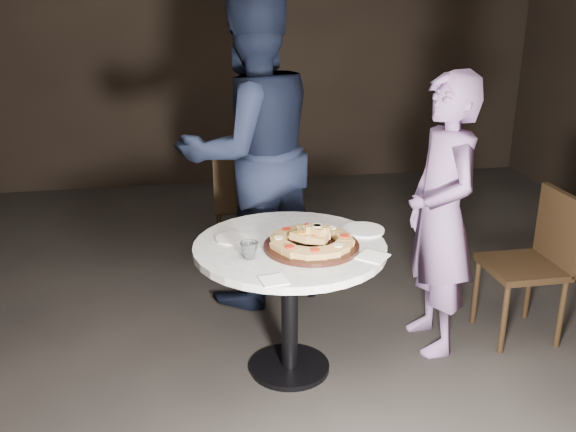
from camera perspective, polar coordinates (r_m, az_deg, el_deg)
The scene contains 13 objects.
floor at distance 3.50m, azimuth 1.96°, elevation -13.46°, with size 7.00×7.00×0.00m, color black.
table at distance 3.22m, azimuth 0.16°, elevation -4.71°, with size 1.23×1.23×0.72m.
serving_board at distance 3.12m, azimuth 2.10°, elevation -2.69°, with size 0.47×0.47×0.02m, color black.
focaccia_pile at distance 3.10m, azimuth 2.19°, elevation -2.00°, with size 0.42×0.41×0.11m.
plate_left at distance 3.24m, azimuth -4.96°, elevation -1.99°, with size 0.17×0.17×0.01m, color white.
plate_right at distance 3.35m, azimuth 6.72°, elevation -1.24°, with size 0.22×0.22×0.01m, color white.
water_glass at distance 3.00m, azimuth -3.46°, elevation -3.05°, with size 0.09×0.09×0.08m, color silver.
napkin_near at distance 2.79m, azimuth -1.29°, elevation -5.74°, with size 0.11×0.11×0.01m, color white.
napkin_far at distance 3.05m, azimuth 7.54°, elevation -3.59°, with size 0.13×0.13×0.01m, color white.
chair_far at distance 4.58m, azimuth -4.13°, elevation 1.56°, with size 0.42×0.43×0.84m.
chair_right at distance 3.87m, azimuth 21.32°, elevation -3.26°, with size 0.42×0.40×0.86m.
diner_navy at distance 3.92m, azimuth -3.35°, elevation 5.68°, with size 0.94×0.73×1.93m, color black.
diner_teal at distance 3.50m, azimuth 13.44°, elevation -0.01°, with size 0.56×0.37×1.53m, color slate.
Camera 1 is at (-0.62, -2.85, 1.94)m, focal length 40.00 mm.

